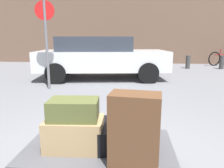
# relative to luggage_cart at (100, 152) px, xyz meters

# --- Properties ---
(luggage_cart) EXTENTS (1.39, 0.85, 0.34)m
(luggage_cart) POSITION_rel_luggage_cart_xyz_m (0.00, 0.00, 0.00)
(luggage_cart) COLOR #4C4C51
(luggage_cart) RESTS_ON ground_plane
(duffel_bag_tan_center) EXTENTS (0.54, 0.36, 0.29)m
(duffel_bag_tan_center) POSITION_rel_luggage_cart_xyz_m (-0.22, -0.07, 0.21)
(duffel_bag_tan_center) COLOR #9E7F56
(duffel_bag_tan_center) RESTS_ON luggage_cart
(suitcase_black_front_right) EXTENTS (0.61, 0.56, 0.22)m
(suitcase_black_front_right) POSITION_rel_luggage_cart_xyz_m (0.23, 0.05, 0.18)
(suitcase_black_front_right) COLOR black
(suitcase_black_front_right) RESTS_ON luggage_cart
(suitcase_brown_rear_left) EXTENTS (0.42, 0.29, 0.59)m
(suitcase_brown_rear_left) POSITION_rel_luggage_cart_xyz_m (0.33, -0.28, 0.37)
(suitcase_brown_rear_left) COLOR #51331E
(suitcase_brown_rear_left) RESTS_ON luggage_cart
(duffel_bag_olive_topmost_pile) EXTENTS (0.46, 0.31, 0.18)m
(duffel_bag_olive_topmost_pile) POSITION_rel_luggage_cart_xyz_m (-0.22, -0.07, 0.45)
(duffel_bag_olive_topmost_pile) COLOR #4C5128
(duffel_bag_olive_topmost_pile) RESTS_ON duffel_bag_tan_center
(parked_car) EXTENTS (4.50, 2.36, 1.42)m
(parked_car) POSITION_rel_luggage_cart_xyz_m (-0.81, 5.35, 0.49)
(parked_car) COLOR silver
(parked_car) RESTS_ON ground_plane
(bicycle_leaning) EXTENTS (1.67, 0.68, 0.96)m
(bicycle_leaning) POSITION_rel_luggage_cart_xyz_m (4.94, 9.69, 0.10)
(bicycle_leaning) COLOR black
(bicycle_leaning) RESTS_ON ground_plane
(bollard_kerb_near) EXTENTS (0.20, 0.20, 0.61)m
(bollard_kerb_near) POSITION_rel_luggage_cart_xyz_m (2.84, 8.28, 0.03)
(bollard_kerb_near) COLOR #383838
(bollard_kerb_near) RESTS_ON ground_plane
(bollard_kerb_mid) EXTENTS (0.20, 0.20, 0.61)m
(bollard_kerb_mid) POSITION_rel_luggage_cart_xyz_m (4.34, 8.28, 0.03)
(bollard_kerb_mid) COLOR #383838
(bollard_kerb_mid) RESTS_ON ground_plane
(no_parking_sign) EXTENTS (0.50, 0.11, 2.31)m
(no_parking_sign) POSITION_rel_luggage_cart_xyz_m (-1.99, 3.65, 1.16)
(no_parking_sign) COLOR slate
(no_parking_sign) RESTS_ON ground_plane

